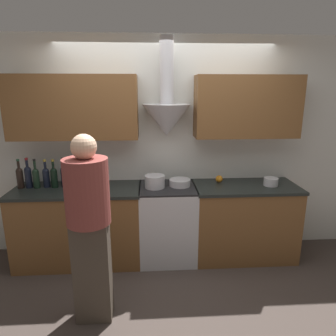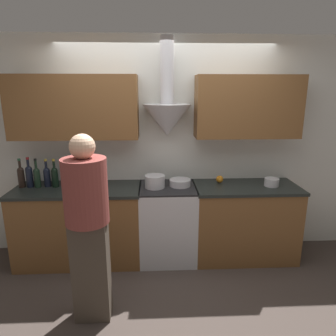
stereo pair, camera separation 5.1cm
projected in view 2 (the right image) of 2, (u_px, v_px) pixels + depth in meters
name	position (u px, v px, depth m)	size (l,w,h in m)	color
ground_plane	(169.00, 272.00, 3.37)	(12.00, 12.00, 0.00)	#423833
wall_back	(163.00, 135.00, 3.57)	(8.40, 0.55, 2.60)	silver
counter_left	(80.00, 224.00, 3.53)	(1.44, 0.62, 0.90)	brown
counter_right	(244.00, 221.00, 3.61)	(1.22, 0.62, 0.90)	brown
stove_range	(168.00, 222.00, 3.57)	(0.65, 0.60, 0.90)	silver
wine_bottle_0	(21.00, 176.00, 3.41)	(0.07, 0.07, 0.34)	black
wine_bottle_1	(29.00, 175.00, 3.42)	(0.08, 0.08, 0.35)	black
wine_bottle_2	(37.00, 176.00, 3.42)	(0.07, 0.07, 0.34)	black
wine_bottle_3	(47.00, 176.00, 3.44)	(0.08, 0.08, 0.32)	black
wine_bottle_4	(55.00, 176.00, 3.43)	(0.07, 0.07, 0.33)	black
wine_bottle_5	(65.00, 175.00, 3.44)	(0.07, 0.07, 0.34)	black
wine_bottle_6	(74.00, 174.00, 3.45)	(0.07, 0.07, 0.34)	black
wine_bottle_7	(83.00, 175.00, 3.46)	(0.07, 0.07, 0.33)	black
stock_pot	(155.00, 181.00, 3.42)	(0.23, 0.23, 0.14)	silver
mixing_bowl	(180.00, 183.00, 3.48)	(0.25, 0.25, 0.08)	silver
orange_fruit	(220.00, 179.00, 3.61)	(0.09, 0.09, 0.09)	orange
saucepan	(272.00, 182.00, 3.48)	(0.16, 0.16, 0.09)	silver
person_foreground_left	(88.00, 223.00, 2.49)	(0.36, 0.36, 1.66)	#473D33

